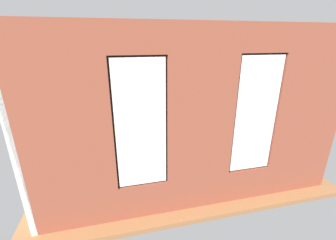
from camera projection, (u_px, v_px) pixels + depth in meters
name	position (u px, v px, depth m)	size (l,w,h in m)	color
ground_plane	(165.00, 146.00, 6.98)	(6.46, 6.29, 0.10)	#99663D
brick_wall_with_windows	(200.00, 127.00, 3.88)	(5.86, 0.30, 3.33)	brown
white_wall_right	(54.00, 99.00, 5.57)	(0.10, 5.29, 3.33)	silver
couch_by_window	(148.00, 177.00, 4.73)	(1.77, 0.87, 0.80)	black
couch_left	(243.00, 137.00, 6.68)	(1.01, 2.03, 0.80)	black
coffee_table	(162.00, 127.00, 7.23)	(1.42, 0.82, 0.46)	tan
cup_ceramic	(162.00, 124.00, 7.20)	(0.08, 0.08, 0.09)	#4C4C51
remote_silver	(149.00, 128.00, 7.00)	(0.05, 0.17, 0.02)	#B2B2B7
remote_black	(172.00, 123.00, 7.43)	(0.05, 0.17, 0.02)	black
media_console	(77.00, 142.00, 6.57)	(0.91, 0.42, 0.47)	black
tv_flatscreen	(74.00, 121.00, 6.35)	(1.21, 0.20, 0.81)	black
papasan_chair	(134.00, 114.00, 8.39)	(1.13, 1.13, 0.70)	olive
potted_plant_corner_far_left	(285.00, 149.00, 5.25)	(0.65, 0.65, 1.00)	gray
potted_plant_by_left_couch	(211.00, 121.00, 7.90)	(0.33, 0.33, 0.53)	#47423D
potted_plant_beside_window_right	(94.00, 173.00, 4.29)	(0.60, 0.60, 1.02)	gray
potted_plant_near_tv	(94.00, 145.00, 5.78)	(0.63, 0.63, 0.75)	beige
potted_plant_foreground_right	(91.00, 112.00, 8.19)	(0.92, 0.85, 1.42)	beige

